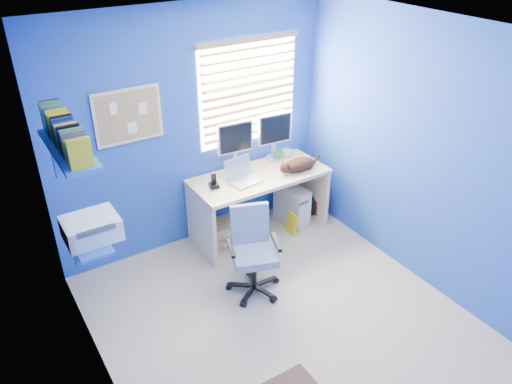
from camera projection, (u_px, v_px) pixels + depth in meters
floor at (281, 318)px, 4.49m from camera, size 3.00×3.20×0.00m
ceiling at (290, 34)px, 3.24m from camera, size 3.00×3.20×0.00m
wall_back at (193, 131)px, 5.04m from camera, size 3.00×0.01×2.50m
wall_front at (455, 326)px, 2.69m from camera, size 3.00×0.01×2.50m
wall_left at (92, 263)px, 3.17m from camera, size 0.01×3.20×2.50m
wall_right at (418, 154)px, 4.56m from camera, size 0.01×3.20×2.50m
desk at (259, 204)px, 5.49m from camera, size 1.47×0.65×0.74m
laptop at (245, 172)px, 5.12m from camera, size 0.37×0.31×0.22m
monitor_left at (234, 146)px, 5.30m from camera, size 0.41×0.15×0.54m
monitor_right at (274, 137)px, 5.51m from camera, size 0.41×0.15×0.54m
phone at (214, 180)px, 5.03m from camera, size 0.11×0.13×0.17m
mug at (278, 155)px, 5.61m from camera, size 0.10×0.09×0.10m
cd_spindle at (287, 153)px, 5.69m from camera, size 0.13×0.13×0.07m
cat at (299, 164)px, 5.37m from camera, size 0.39×0.21×0.13m
tower_pc at (292, 204)px, 5.77m from camera, size 0.24×0.46×0.45m
drawer_boxes at (222, 233)px, 5.42m from camera, size 0.35×0.28×0.27m
yellow_book at (292, 223)px, 5.61m from camera, size 0.03×0.17×0.24m
backpack at (316, 204)px, 5.91m from camera, size 0.28×0.21×0.32m
office_chair at (253, 261)px, 4.70m from camera, size 0.62×0.62×0.84m
window_blinds at (249, 92)px, 5.17m from camera, size 1.15×0.05×1.10m
corkboard at (128, 116)px, 4.57m from camera, size 0.64×0.02×0.52m
wall_shelves at (78, 184)px, 3.70m from camera, size 0.42×0.90×1.05m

